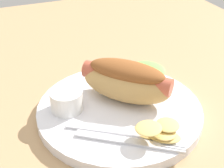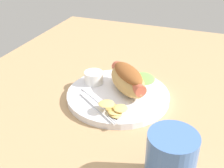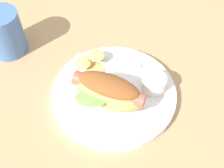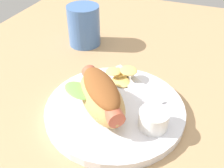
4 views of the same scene
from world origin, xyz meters
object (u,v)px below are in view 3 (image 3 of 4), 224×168
at_px(knife, 113,68).
at_px(drinking_cup, 4,33).
at_px(fork, 109,61).
at_px(chips_pile, 90,62).
at_px(plate, 114,93).
at_px(sauce_ramekin, 154,83).
at_px(hot_dog, 108,91).

relative_size(knife, drinking_cup, 1.50).
relative_size(fork, drinking_cup, 1.24).
bearing_deg(chips_pile, fork, 82.39).
xyz_separation_m(plate, knife, (-0.06, 0.02, 0.01)).
distance_m(plate, sauce_ramekin, 0.08).
height_order(plate, hot_dog, hot_dog).
height_order(sauce_ramekin, knife, sauce_ramekin).
relative_size(sauce_ramekin, drinking_cup, 0.48).
bearing_deg(chips_pile, sauce_ramekin, 41.84).
bearing_deg(hot_dog, plate, -90.88).
distance_m(sauce_ramekin, knife, 0.10).
relative_size(hot_dog, drinking_cup, 1.47).
relative_size(plate, knife, 1.65).
bearing_deg(plate, hot_dog, -47.93).
relative_size(hot_dog, knife, 0.98).
distance_m(sauce_ramekin, drinking_cup, 0.34).
height_order(sauce_ramekin, drinking_cup, drinking_cup).
bearing_deg(hot_dog, chips_pile, -42.68).
xyz_separation_m(knife, drinking_cup, (-0.16, -0.19, 0.03)).
distance_m(plate, chips_pile, 0.09).
bearing_deg(fork, chips_pile, 27.82).
height_order(plate, chips_pile, chips_pile).
bearing_deg(sauce_ramekin, plate, -107.36).
height_order(fork, knife, same).
relative_size(plate, drinking_cup, 2.48).
height_order(plate, knife, knife).
bearing_deg(chips_pile, drinking_cup, -132.35).
height_order(plate, fork, fork).
relative_size(sauce_ramekin, fork, 0.39).
xyz_separation_m(plate, fork, (-0.08, 0.02, 0.01)).
xyz_separation_m(hot_dog, chips_pile, (-0.10, -0.00, -0.02)).
bearing_deg(knife, drinking_cup, -7.28).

